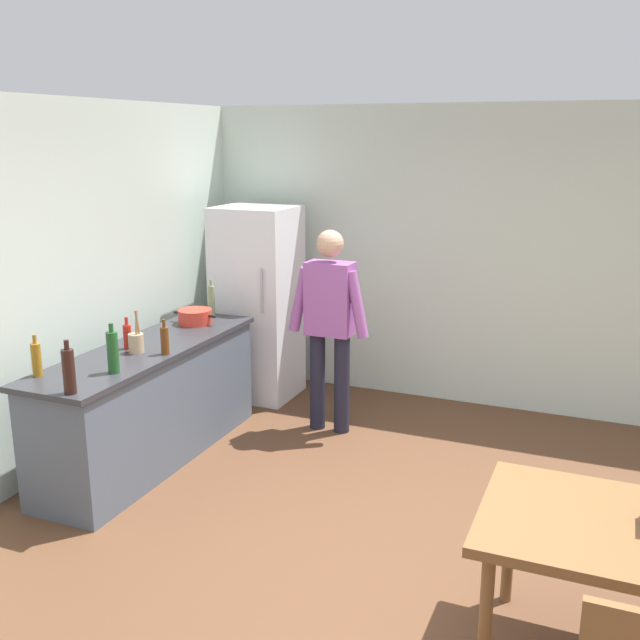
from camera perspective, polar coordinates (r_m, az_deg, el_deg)
ground_plane at (r=4.42m, az=3.34°, el=-19.07°), size 14.00×14.00×0.00m
wall_back at (r=6.69m, az=12.12°, el=4.72°), size 6.40×0.12×2.70m
wall_left at (r=5.40m, az=-22.63°, el=1.67°), size 0.12×5.60×2.70m
kitchen_counter at (r=5.71m, az=-13.18°, el=-6.36°), size 0.64×2.20×0.90m
refrigerator at (r=6.83m, az=-4.91°, el=1.34°), size 0.70×0.67×1.80m
person at (r=5.93m, az=0.76°, el=0.17°), size 0.70×0.22×1.70m
dining_table at (r=3.65m, az=23.83°, el=-15.83°), size 1.40×0.90×0.75m
cooking_pot at (r=6.14m, az=-9.78°, el=0.27°), size 0.40×0.28×0.12m
utensil_jar at (r=5.41m, az=-14.24°, el=-1.70°), size 0.11×0.11×0.32m
bottle_vinegar_tall at (r=6.38m, az=-8.51°, el=1.56°), size 0.06×0.06×0.32m
bottle_wine_dark at (r=4.66m, az=-19.12°, el=-3.79°), size 0.08×0.08×0.34m
bottle_beer_brown at (r=5.32m, az=-12.10°, el=-1.55°), size 0.06×0.06×0.26m
bottle_oil_amber at (r=5.08m, az=-21.37°, el=-2.87°), size 0.06×0.06×0.28m
bottle_wine_green at (r=4.98m, az=-15.96°, el=-2.41°), size 0.08×0.08×0.34m
bottle_sauce_red at (r=5.52m, az=-14.89°, el=-1.23°), size 0.06×0.06×0.24m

